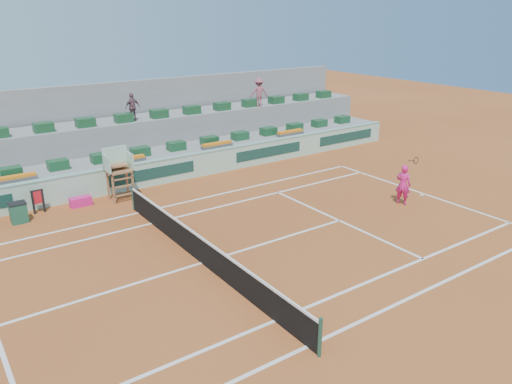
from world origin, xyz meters
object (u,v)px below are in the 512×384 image
Objects in this scene: player_bag at (81,202)px; umpire_chair at (118,167)px; drink_cooler_a at (18,212)px; tennis_player at (403,184)px.

player_bag is 0.38× the size of umpire_chair.
drink_cooler_a reaches higher than player_bag.
umpire_chair is 12.63m from tennis_player.
player_bag is at bearing 146.12° from tennis_player.
umpire_chair is 2.86× the size of drink_cooler_a.
player_bag is 2.62m from drink_cooler_a.
drink_cooler_a is (-2.58, -0.40, 0.22)m from player_bag.
tennis_player is at bearing -27.61° from drink_cooler_a.
tennis_player is (11.75, -7.89, 0.70)m from player_bag.
drink_cooler_a is (-4.32, -0.19, -1.12)m from umpire_chair.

